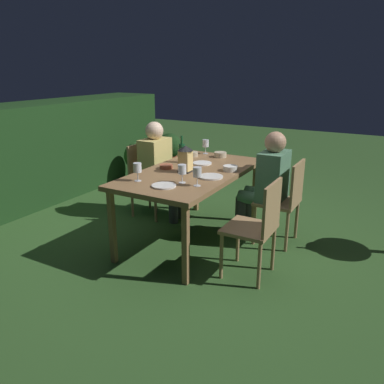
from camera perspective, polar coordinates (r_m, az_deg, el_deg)
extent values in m
plane|color=#2D5123|center=(4.14, 0.00, -6.95)|extent=(16.00, 16.00, 0.00)
cube|color=olive|center=(3.89, 0.00, 2.85)|extent=(1.73, 0.92, 0.04)
cube|color=olive|center=(3.19, -0.95, -7.91)|extent=(0.05, 0.05, 0.71)
cube|color=olive|center=(4.54, 9.24, -0.11)|extent=(0.05, 0.05, 0.71)
cube|color=olive|center=(3.61, -11.69, -5.10)|extent=(0.05, 0.05, 0.71)
cube|color=olive|center=(4.84, 0.62, 1.30)|extent=(0.05, 0.05, 0.71)
cube|color=#9E7A51|center=(4.03, 12.46, -1.44)|extent=(0.42, 0.40, 0.03)
cube|color=#9E7A51|center=(3.92, 15.29, 1.23)|extent=(0.40, 0.02, 0.42)
cylinder|color=#9E7A51|center=(4.00, 9.14, -4.84)|extent=(0.03, 0.03, 0.42)
cylinder|color=#9E7A51|center=(4.32, 10.82, -3.19)|extent=(0.03, 0.03, 0.42)
cylinder|color=#9E7A51|center=(3.91, 13.82, -5.72)|extent=(0.03, 0.03, 0.42)
cylinder|color=#9E7A51|center=(4.23, 15.18, -3.96)|extent=(0.03, 0.03, 0.42)
cube|color=#4C7A5B|center=(3.97, 11.89, 2.31)|extent=(0.38, 0.24, 0.50)
sphere|color=tan|center=(3.89, 12.21, 7.19)|extent=(0.21, 0.21, 0.21)
cylinder|color=#4C7A5B|center=(4.00, 9.37, -0.98)|extent=(0.13, 0.36, 0.13)
cylinder|color=#4C7A5B|center=(4.16, 10.23, -0.27)|extent=(0.13, 0.36, 0.13)
cylinder|color=#333338|center=(4.14, 7.12, -3.75)|extent=(0.11, 0.11, 0.45)
cylinder|color=#333338|center=(4.29, 8.05, -2.96)|extent=(0.11, 0.11, 0.45)
cube|color=#9E7A51|center=(4.69, -5.96, 1.66)|extent=(0.42, 0.40, 0.03)
cube|color=#9E7A51|center=(4.74, -7.91, 4.58)|extent=(0.40, 0.03, 0.42)
cylinder|color=#9E7A51|center=(4.81, -2.99, -0.65)|extent=(0.03, 0.03, 0.42)
cylinder|color=#9E7A51|center=(4.53, -5.42, -1.93)|extent=(0.03, 0.03, 0.42)
cylinder|color=#9E7A51|center=(4.99, -6.29, -0.04)|extent=(0.03, 0.03, 0.42)
cylinder|color=#9E7A51|center=(4.72, -8.82, -1.22)|extent=(0.03, 0.03, 0.42)
cube|color=tan|center=(4.59, -5.45, 4.74)|extent=(0.38, 0.24, 0.50)
sphere|color=beige|center=(4.52, -5.59, 8.99)|extent=(0.21, 0.21, 0.21)
cylinder|color=tan|center=(4.65, -3.32, 1.93)|extent=(0.13, 0.36, 0.13)
cylinder|color=tan|center=(4.50, -4.55, 1.37)|extent=(0.13, 0.36, 0.13)
cylinder|color=#333338|center=(4.64, -1.60, -1.16)|extent=(0.11, 0.11, 0.45)
cylinder|color=#333338|center=(4.49, -2.78, -1.82)|extent=(0.11, 0.11, 0.45)
cube|color=#9E7A51|center=(3.34, 8.42, -5.36)|extent=(0.42, 0.40, 0.03)
cube|color=#9E7A51|center=(3.20, 11.73, -2.27)|extent=(0.40, 0.02, 0.42)
cylinder|color=#9E7A51|center=(3.35, 4.35, -9.44)|extent=(0.03, 0.03, 0.42)
cylinder|color=#9E7A51|center=(3.64, 6.79, -7.12)|extent=(0.03, 0.03, 0.42)
cylinder|color=#9E7A51|center=(3.24, 9.90, -10.69)|extent=(0.03, 0.03, 0.42)
cylinder|color=#9E7A51|center=(3.54, 11.91, -8.16)|extent=(0.03, 0.03, 0.42)
cube|color=black|center=(3.84, -0.96, 3.11)|extent=(0.12, 0.12, 0.01)
cube|color=#F9D17A|center=(3.81, -0.97, 4.67)|extent=(0.11, 0.11, 0.20)
cone|color=black|center=(3.79, -0.98, 6.51)|extent=(0.15, 0.15, 0.05)
cylinder|color=#144723|center=(4.21, -1.52, 5.73)|extent=(0.07, 0.07, 0.20)
cylinder|color=#144723|center=(4.18, -1.54, 7.67)|extent=(0.03, 0.03, 0.09)
cylinder|color=silver|center=(3.39, 0.77, 0.95)|extent=(0.06, 0.06, 0.00)
cylinder|color=silver|center=(3.37, 0.77, 1.63)|extent=(0.01, 0.01, 0.08)
cylinder|color=silver|center=(3.35, 0.78, 2.98)|extent=(0.08, 0.08, 0.08)
cylinder|color=maroon|center=(3.36, 0.78, 2.59)|extent=(0.07, 0.07, 0.03)
cylinder|color=silver|center=(3.48, -1.46, 1.40)|extent=(0.06, 0.06, 0.00)
cylinder|color=silver|center=(3.46, -1.46, 2.07)|extent=(0.01, 0.01, 0.08)
cylinder|color=silver|center=(3.44, -1.47, 3.39)|extent=(0.08, 0.08, 0.08)
cylinder|color=maroon|center=(3.45, -1.47, 3.01)|extent=(0.07, 0.07, 0.03)
cylinder|color=silver|center=(4.66, 2.00, 5.71)|extent=(0.06, 0.06, 0.00)
cylinder|color=silver|center=(4.65, 2.01, 6.21)|extent=(0.01, 0.01, 0.08)
cylinder|color=silver|center=(4.63, 2.02, 7.21)|extent=(0.08, 0.08, 0.08)
cylinder|color=maroon|center=(4.64, 2.01, 6.92)|extent=(0.07, 0.07, 0.03)
cylinder|color=silver|center=(3.57, -7.99, 1.66)|extent=(0.06, 0.06, 0.00)
cylinder|color=silver|center=(3.55, -8.02, 2.31)|extent=(0.01, 0.01, 0.08)
cylinder|color=silver|center=(3.53, -8.08, 3.60)|extent=(0.08, 0.08, 0.08)
cylinder|color=maroon|center=(3.54, -8.06, 3.22)|extent=(0.07, 0.07, 0.03)
cylinder|color=white|center=(4.16, 1.49, 4.27)|extent=(0.21, 0.21, 0.01)
cylinder|color=silver|center=(3.37, -4.18, 0.94)|extent=(0.21, 0.21, 0.01)
cylinder|color=silver|center=(3.65, 2.79, 2.28)|extent=(0.23, 0.23, 0.01)
cylinder|color=#BCAD8E|center=(4.50, 0.12, 5.61)|extent=(0.12, 0.12, 0.05)
cylinder|color=#424C1E|center=(4.50, 0.12, 5.75)|extent=(0.10, 0.10, 0.02)
cylinder|color=#9E5138|center=(3.97, -3.83, 3.77)|extent=(0.13, 0.13, 0.04)
cylinder|color=tan|center=(3.97, -3.83, 3.88)|extent=(0.11, 0.11, 0.01)
cylinder|color=silver|center=(3.89, 5.67, 3.50)|extent=(0.14, 0.14, 0.05)
cylinder|color=#477533|center=(3.89, 5.67, 3.65)|extent=(0.12, 0.12, 0.02)
cylinder|color=#BCAD8E|center=(4.48, 4.20, 5.53)|extent=(0.14, 0.14, 0.06)
cylinder|color=beige|center=(4.48, 4.21, 5.67)|extent=(0.12, 0.12, 0.02)
cube|color=#193816|center=(5.55, -23.24, 5.12)|extent=(4.81, 0.80, 1.30)
cylinder|color=brown|center=(6.12, -7.84, 2.46)|extent=(0.32, 0.32, 0.24)
sphere|color=#234C1E|center=(6.05, -7.96, 5.28)|extent=(0.44, 0.44, 0.44)
cylinder|color=#9E5133|center=(6.67, -3.29, 4.13)|extent=(0.27, 0.27, 0.29)
sphere|color=#193816|center=(6.60, -3.34, 6.86)|extent=(0.41, 0.41, 0.41)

